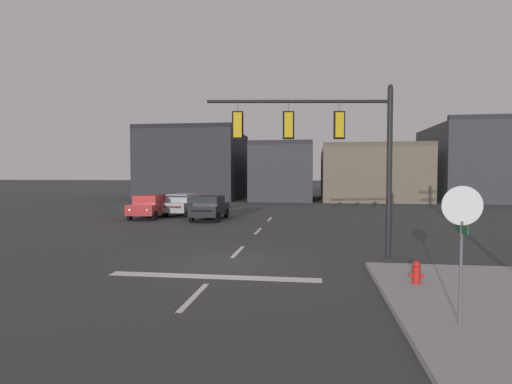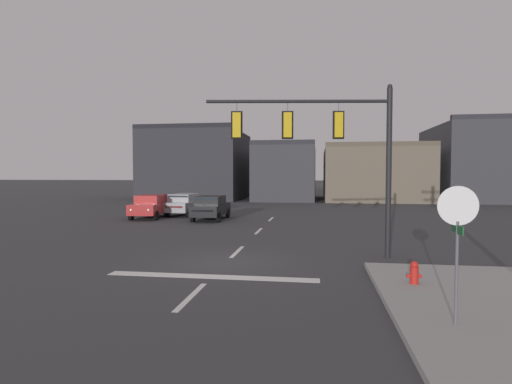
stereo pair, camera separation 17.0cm
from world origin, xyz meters
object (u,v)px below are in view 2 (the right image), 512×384
Objects in this scene: car_lot_nearside at (185,204)px; fire_hydrant at (414,277)px; car_lot_farside at (151,206)px; signal_mast_near_side at (328,140)px; stop_sign at (457,222)px; car_lot_middle at (211,207)px.

car_lot_nearside is 6.08× the size of fire_hydrant.
car_lot_nearside is 2.85m from car_lot_farside.
signal_mast_near_side is 6.03m from fire_hydrant.
car_lot_farside is 6.09× the size of fire_hydrant.
car_lot_farside reaches higher than fire_hydrant.
fire_hydrant is (12.33, -18.24, -0.53)m from car_lot_nearside.
fire_hydrant is at bearing 91.95° from stop_sign.
signal_mast_near_side reaches higher than stop_sign.
car_lot_middle is at bearing 117.77° from stop_sign.
car_lot_farside is 21.39m from fire_hydrant.
car_lot_middle is at bearing 122.80° from signal_mast_near_side.
fire_hydrant is (14.13, -16.04, -0.53)m from car_lot_farside.
stop_sign is 24.61m from car_lot_nearside.
car_lot_middle is 0.98× the size of car_lot_farside.
car_lot_farside is at bearing -129.33° from car_lot_nearside.
car_lot_nearside is at bearing 50.67° from car_lot_farside.
car_lot_middle and car_lot_farside have the same top height.
signal_mast_near_side is 1.47× the size of car_lot_farside.
signal_mast_near_side is 17.87m from car_lot_nearside.
car_lot_nearside is (-12.43, 21.20, -1.29)m from stop_sign.
car_lot_nearside is 3.83m from car_lot_middle.
signal_mast_near_side is 1.47× the size of car_lot_nearside.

